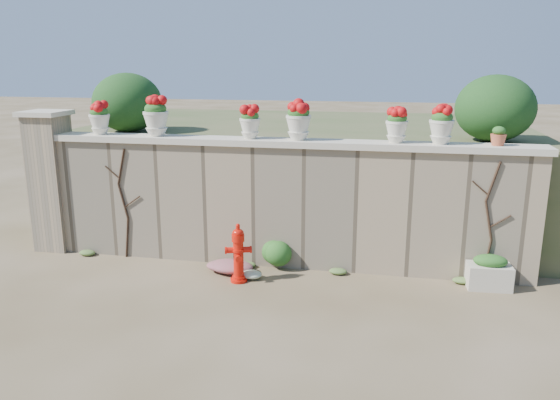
% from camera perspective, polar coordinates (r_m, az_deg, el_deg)
% --- Properties ---
extents(ground, '(80.00, 80.00, 0.00)m').
position_cam_1_polar(ground, '(7.65, -2.66, -11.34)').
color(ground, brown).
rests_on(ground, ground).
extents(stone_wall, '(8.00, 0.40, 2.00)m').
position_cam_1_polar(stone_wall, '(8.96, 0.05, -0.64)').
color(stone_wall, gray).
rests_on(stone_wall, ground).
extents(wall_cap, '(8.10, 0.52, 0.10)m').
position_cam_1_polar(wall_cap, '(8.74, 0.05, 6.03)').
color(wall_cap, beige).
rests_on(wall_cap, stone_wall).
extents(gate_pillar, '(0.72, 0.72, 2.48)m').
position_cam_1_polar(gate_pillar, '(10.51, -22.74, 1.92)').
color(gate_pillar, gray).
rests_on(gate_pillar, ground).
extents(raised_fill, '(9.00, 6.00, 2.00)m').
position_cam_1_polar(raised_fill, '(12.03, 3.06, 3.23)').
color(raised_fill, '#384C23').
rests_on(raised_fill, ground).
extents(back_shrub_left, '(1.30, 1.30, 1.10)m').
position_cam_1_polar(back_shrub_left, '(10.88, -15.65, 9.79)').
color(back_shrub_left, '#143814').
rests_on(back_shrub_left, raised_fill).
extents(back_shrub_right, '(1.30, 1.30, 1.10)m').
position_cam_1_polar(back_shrub_right, '(9.86, 21.55, 8.91)').
color(back_shrub_right, '#143814').
rests_on(back_shrub_right, raised_fill).
extents(vine_left, '(0.60, 0.04, 1.91)m').
position_cam_1_polar(vine_left, '(9.63, -16.00, -0.18)').
color(vine_left, black).
rests_on(vine_left, ground).
extents(vine_right, '(0.60, 0.04, 1.91)m').
position_cam_1_polar(vine_right, '(8.72, 21.04, -2.10)').
color(vine_right, black).
rests_on(vine_right, ground).
extents(fire_hydrant, '(0.40, 0.29, 0.92)m').
position_cam_1_polar(fire_hydrant, '(8.40, -4.37, -5.53)').
color(fire_hydrant, red).
rests_on(fire_hydrant, ground).
extents(planter_box, '(0.65, 0.41, 0.53)m').
position_cam_1_polar(planter_box, '(8.79, 21.02, -7.11)').
color(planter_box, beige).
rests_on(planter_box, ground).
extents(green_shrub, '(0.62, 0.56, 0.59)m').
position_cam_1_polar(green_shrub, '(8.94, -0.40, -5.40)').
color(green_shrub, '#1E5119').
rests_on(green_shrub, ground).
extents(magenta_clump, '(0.90, 0.60, 0.24)m').
position_cam_1_polar(magenta_clump, '(8.89, -5.10, -6.77)').
color(magenta_clump, '#BD2570').
rests_on(magenta_clump, ground).
extents(white_flowers, '(0.45, 0.36, 0.16)m').
position_cam_1_polar(white_flowers, '(8.68, -3.50, -7.57)').
color(white_flowers, white).
rests_on(white_flowers, ground).
extents(urn_pot_0, '(0.35, 0.35, 0.55)m').
position_cam_1_polar(urn_pot_0, '(9.81, -18.34, 8.09)').
color(urn_pot_0, beige).
rests_on(urn_pot_0, wall_cap).
extents(urn_pot_1, '(0.42, 0.42, 0.65)m').
position_cam_1_polar(urn_pot_1, '(9.34, -12.84, 8.51)').
color(urn_pot_1, beige).
rests_on(urn_pot_1, wall_cap).
extents(urn_pot_2, '(0.33, 0.33, 0.52)m').
position_cam_1_polar(urn_pot_2, '(8.82, -3.16, 8.10)').
color(urn_pot_2, beige).
rests_on(urn_pot_2, wall_cap).
extents(urn_pot_3, '(0.40, 0.40, 0.63)m').
position_cam_1_polar(urn_pot_3, '(8.65, 1.94, 8.32)').
color(urn_pot_3, beige).
rests_on(urn_pot_3, wall_cap).
extents(urn_pot_4, '(0.34, 0.34, 0.53)m').
position_cam_1_polar(urn_pot_4, '(8.54, 12.10, 7.63)').
color(urn_pot_4, beige).
rests_on(urn_pot_4, wall_cap).
extents(urn_pot_5, '(0.37, 0.37, 0.58)m').
position_cam_1_polar(urn_pot_5, '(8.57, 16.52, 7.53)').
color(urn_pot_5, beige).
rests_on(urn_pot_5, wall_cap).
extents(terracotta_pot, '(0.23, 0.23, 0.27)m').
position_cam_1_polar(terracotta_pot, '(8.70, 21.85, 6.13)').
color(terracotta_pot, '#B05435').
rests_on(terracotta_pot, wall_cap).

